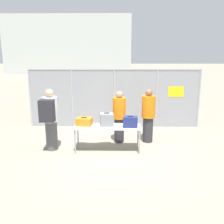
{
  "coord_description": "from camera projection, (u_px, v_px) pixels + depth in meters",
  "views": [
    {
      "loc": [
        0.08,
        -6.97,
        2.9
      ],
      "look_at": [
        -0.05,
        0.75,
        1.05
      ],
      "focal_mm": 40.0,
      "sensor_mm": 36.0,
      "label": 1
    }
  ],
  "objects": [
    {
      "name": "fence_section",
      "position": [
        115.0,
        97.0,
        9.74
      ],
      "size": [
        6.67,
        0.07,
        2.29
      ],
      "color": "#9EA0A5",
      "rests_on": "ground_plane"
    },
    {
      "name": "security_worker_far",
      "position": [
        148.0,
        115.0,
        8.13
      ],
      "size": [
        0.44,
        0.44,
        1.77
      ],
      "rotation": [
        0.0,
        0.0,
        3.1
      ],
      "color": "#2D2D33",
      "rests_on": "ground_plane"
    },
    {
      "name": "suitcase_grey",
      "position": [
        107.0,
        119.0,
        7.47
      ],
      "size": [
        0.43,
        0.4,
        0.39
      ],
      "color": "slate",
      "rests_on": "inspection_table"
    },
    {
      "name": "distant_hangar",
      "position": [
        73.0,
        46.0,
        38.1
      ],
      "size": [
        17.21,
        10.79,
        7.8
      ],
      "color": "#B2B7B2",
      "rests_on": "ground_plane"
    },
    {
      "name": "utility_trailer",
      "position": [
        156.0,
        103.0,
        12.57
      ],
      "size": [
        4.38,
        2.31,
        0.67
      ],
      "color": "white",
      "rests_on": "ground_plane"
    },
    {
      "name": "suitcase_orange",
      "position": [
        84.0,
        122.0,
        7.51
      ],
      "size": [
        0.5,
        0.4,
        0.25
      ],
      "color": "orange",
      "rests_on": "inspection_table"
    },
    {
      "name": "inspection_table",
      "position": [
        108.0,
        128.0,
        7.44
      ],
      "size": [
        2.0,
        0.67,
        0.76
      ],
      "color": "silver",
      "rests_on": "ground_plane"
    },
    {
      "name": "security_worker_near",
      "position": [
        119.0,
        116.0,
        8.11
      ],
      "size": [
        0.42,
        0.42,
        1.7
      ],
      "rotation": [
        0.0,
        0.0,
        2.86
      ],
      "color": "#2D2D33",
      "rests_on": "ground_plane"
    },
    {
      "name": "ground_plane",
      "position": [
        113.0,
        152.0,
        7.45
      ],
      "size": [
        120.0,
        120.0,
        0.0
      ],
      "primitive_type": "plane",
      "color": "gray"
    },
    {
      "name": "traveler_hooded",
      "position": [
        50.0,
        117.0,
        7.37
      ],
      "size": [
        0.46,
        0.72,
        1.87
      ],
      "rotation": [
        0.0,
        0.0,
        0.08
      ],
      "color": "#4C4C51",
      "rests_on": "ground_plane"
    },
    {
      "name": "suitcase_navy",
      "position": [
        130.0,
        122.0,
        7.31
      ],
      "size": [
        0.43,
        0.27,
        0.34
      ],
      "color": "navy",
      "rests_on": "inspection_table"
    }
  ]
}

